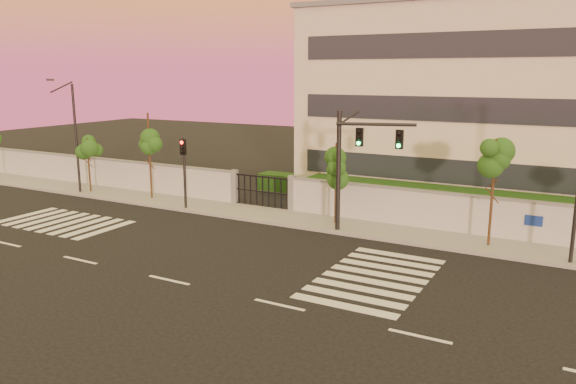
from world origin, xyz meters
name	(u,v)px	position (x,y,z in m)	size (l,w,h in m)	color
ground	(169,280)	(0.00, 0.00, 0.00)	(120.00, 120.00, 0.00)	black
sidewalk	(295,219)	(0.00, 10.50, 0.07)	(60.00, 3.00, 0.15)	gray
perimeter_wall	(309,197)	(0.10, 12.00, 1.07)	(60.00, 0.36, 2.20)	#ABADB2
hedge_row	(345,194)	(1.17, 14.74, 0.82)	(41.00, 4.25, 1.80)	black
institutional_building	(506,103)	(9.00, 21.99, 6.16)	(24.40, 12.40, 12.25)	beige
road_markings	(196,248)	(-1.58, 3.76, 0.01)	(57.00, 7.62, 0.02)	silver
street_tree_b	(88,153)	(-15.47, 10.14, 2.76)	(1.46, 1.16, 3.75)	#382314
street_tree_c	(149,136)	(-10.42, 10.57, 4.10)	(1.58, 1.26, 5.57)	#382314
street_tree_d	(337,165)	(2.39, 10.68, 3.25)	(1.49, 1.19, 4.42)	#382314
street_tree_e	(495,169)	(10.30, 10.41, 3.75)	(1.56, 1.24, 5.09)	#382314
traffic_signal_main	(353,158)	(3.81, 9.44, 3.92)	(3.85, 1.31, 6.19)	black
traffic_signal_secondary	(184,164)	(-6.79, 9.43, 2.77)	(0.34, 0.33, 4.36)	black
streetlight_west	(74,133)	(-16.00, 9.52, 4.13)	(0.46, 1.84, 7.65)	black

